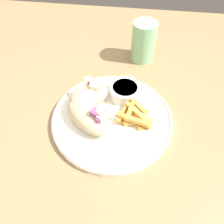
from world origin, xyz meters
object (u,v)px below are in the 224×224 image
at_px(water_glass, 143,43).
at_px(sauce_ramekin, 125,91).
at_px(fries_pile, 135,116).
at_px(pita_sandwich_far, 89,96).
at_px(plate, 112,118).
at_px(pita_sandwich_near, 88,116).

bearing_deg(water_glass, sauce_ramekin, -101.36).
relative_size(fries_pile, sauce_ramekin, 1.12).
distance_m(fries_pile, water_glass, 0.26).
bearing_deg(sauce_ramekin, pita_sandwich_far, -154.81).
relative_size(plate, water_glass, 2.45).
bearing_deg(plate, pita_sandwich_far, 150.45).
distance_m(pita_sandwich_far, fries_pile, 0.12).
bearing_deg(fries_pile, pita_sandwich_near, -165.79).
height_order(plate, fries_pile, fries_pile).
bearing_deg(sauce_ramekin, pita_sandwich_near, -127.08).
distance_m(pita_sandwich_far, sauce_ramekin, 0.10).
bearing_deg(water_glass, pita_sandwich_near, -111.55).
relative_size(fries_pile, water_glass, 0.76).
bearing_deg(water_glass, plate, -103.07).
height_order(sauce_ramekin, water_glass, water_glass).
distance_m(plate, water_glass, 0.27).
xyz_separation_m(sauce_ramekin, water_glass, (0.04, 0.19, 0.02)).
bearing_deg(fries_pile, sauce_ramekin, 114.04).
height_order(pita_sandwich_near, sauce_ramekin, pita_sandwich_near).
distance_m(plate, pita_sandwich_far, 0.08).
distance_m(sauce_ramekin, water_glass, 0.19).
bearing_deg(water_glass, pita_sandwich_far, -118.52).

